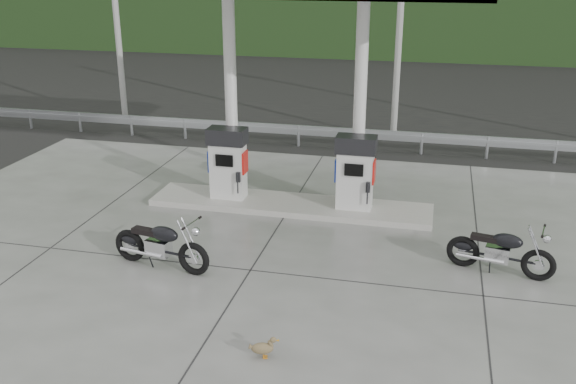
% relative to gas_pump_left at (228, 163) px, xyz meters
% --- Properties ---
extents(ground, '(160.00, 160.00, 0.00)m').
position_rel_gas_pump_left_xyz_m(ground, '(1.60, -2.50, -1.07)').
color(ground, black).
rests_on(ground, ground).
extents(forecourt_apron, '(18.00, 14.00, 0.02)m').
position_rel_gas_pump_left_xyz_m(forecourt_apron, '(1.60, -2.50, -1.06)').
color(forecourt_apron, slate).
rests_on(forecourt_apron, ground).
extents(pump_island, '(7.00, 1.40, 0.15)m').
position_rel_gas_pump_left_xyz_m(pump_island, '(1.60, 0.00, -0.98)').
color(pump_island, '#A19F96').
rests_on(pump_island, forecourt_apron).
extents(gas_pump_left, '(0.95, 0.55, 1.80)m').
position_rel_gas_pump_left_xyz_m(gas_pump_left, '(0.00, 0.00, 0.00)').
color(gas_pump_left, silver).
rests_on(gas_pump_left, pump_island).
extents(gas_pump_right, '(0.95, 0.55, 1.80)m').
position_rel_gas_pump_left_xyz_m(gas_pump_right, '(3.20, 0.00, 0.00)').
color(gas_pump_right, silver).
rests_on(gas_pump_right, pump_island).
extents(canopy_column_left, '(0.30, 0.30, 5.00)m').
position_rel_gas_pump_left_xyz_m(canopy_column_left, '(0.00, 0.40, 1.60)').
color(canopy_column_left, white).
rests_on(canopy_column_left, pump_island).
extents(canopy_column_right, '(0.30, 0.30, 5.00)m').
position_rel_gas_pump_left_xyz_m(canopy_column_right, '(3.20, 0.40, 1.60)').
color(canopy_column_right, white).
rests_on(canopy_column_right, pump_island).
extents(guardrail, '(26.00, 0.16, 1.42)m').
position_rel_gas_pump_left_xyz_m(guardrail, '(1.60, 5.50, -0.36)').
color(guardrail, '#9A9EA1').
rests_on(guardrail, ground).
extents(road, '(60.00, 7.00, 0.01)m').
position_rel_gas_pump_left_xyz_m(road, '(1.60, 9.00, -1.07)').
color(road, black).
rests_on(road, ground).
extents(utility_pole_a, '(0.22, 0.22, 8.00)m').
position_rel_gas_pump_left_xyz_m(utility_pole_a, '(-6.40, 7.00, 2.93)').
color(utility_pole_a, '#979892').
rests_on(utility_pole_a, ground).
extents(utility_pole_b, '(0.22, 0.22, 8.00)m').
position_rel_gas_pump_left_xyz_m(utility_pole_b, '(3.60, 7.00, 2.93)').
color(utility_pole_b, '#979892').
rests_on(utility_pole_b, ground).
extents(tree_band, '(80.00, 6.00, 6.00)m').
position_rel_gas_pump_left_xyz_m(tree_band, '(1.60, 27.50, 1.93)').
color(tree_band, black).
rests_on(tree_band, ground).
extents(forested_hills, '(100.00, 40.00, 140.00)m').
position_rel_gas_pump_left_xyz_m(forested_hills, '(1.60, 57.50, -1.07)').
color(forested_hills, black).
rests_on(forested_hills, ground).
extents(motorcycle_left, '(2.15, 1.02, 0.98)m').
position_rel_gas_pump_left_xyz_m(motorcycle_left, '(-0.18, -3.78, -0.56)').
color(motorcycle_left, black).
rests_on(motorcycle_left, forecourt_apron).
extents(motorcycle_right, '(2.04, 1.01, 0.93)m').
position_rel_gas_pump_left_xyz_m(motorcycle_right, '(6.43, -2.46, -0.59)').
color(motorcycle_right, black).
rests_on(motorcycle_right, forecourt_apron).
extents(duck, '(0.45, 0.22, 0.31)m').
position_rel_gas_pump_left_xyz_m(duck, '(2.62, -6.30, -0.89)').
color(duck, brown).
rests_on(duck, forecourt_apron).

